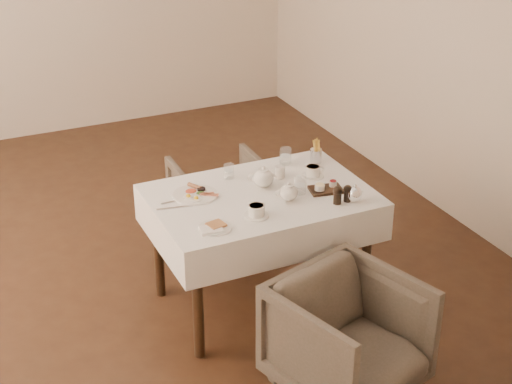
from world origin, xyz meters
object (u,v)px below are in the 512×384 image
at_px(table, 260,212).
at_px(armchair_near, 348,337).
at_px(armchair_far, 221,199).
at_px(breakfast_plate, 195,194).
at_px(teapot_centre, 263,177).

bearing_deg(table, armchair_near, -85.08).
bearing_deg(armchair_near, armchair_far, 72.51).
distance_m(armchair_far, breakfast_plate, 0.99).
bearing_deg(breakfast_plate, armchair_near, -71.20).
height_order(table, armchair_far, table).
height_order(armchair_far, teapot_centre, teapot_centre).
distance_m(table, teapot_centre, 0.21).
bearing_deg(table, teapot_centre, 55.36).
xyz_separation_m(armchair_near, breakfast_plate, (-0.43, 1.06, 0.45)).
distance_m(armchair_far, teapot_centre, 0.96).
height_order(armchair_near, breakfast_plate, breakfast_plate).
relative_size(armchair_far, teapot_centre, 3.71).
distance_m(table, armchair_far, 0.95).
bearing_deg(armchair_far, breakfast_plate, 58.71).
bearing_deg(breakfast_plate, table, -26.16).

